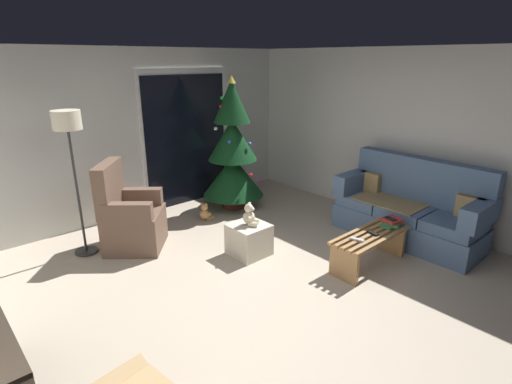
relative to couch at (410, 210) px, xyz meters
name	(u,v)px	position (x,y,z in m)	size (l,w,h in m)	color
ground_plane	(272,292)	(-2.32, 0.27, -0.40)	(7.00, 7.00, 0.00)	#B2A38E
wall_back	(131,135)	(-2.32, 3.33, 0.85)	(5.72, 0.12, 2.50)	beige
wall_right	(418,140)	(0.54, 0.27, 0.85)	(0.12, 6.00, 2.50)	beige
patio_door_frame	(186,138)	(-1.40, 3.26, 0.70)	(1.60, 0.02, 2.20)	silver
patio_door_glass	(187,141)	(-1.40, 3.24, 0.65)	(1.50, 0.02, 2.10)	black
couch	(410,210)	(0.00, 0.00, 0.00)	(0.79, 1.94, 1.08)	slate
coffee_table	(370,244)	(-1.06, -0.07, -0.13)	(1.10, 0.40, 0.41)	#9E7547
remote_silver	(357,240)	(-1.33, -0.07, 0.02)	(0.04, 0.16, 0.02)	#ADADB2
remote_black	(372,233)	(-1.05, -0.09, 0.02)	(0.04, 0.16, 0.02)	black
book_stack	(392,222)	(-0.69, -0.12, 0.06)	(0.26, 0.23, 0.10)	#337042
cell_phone	(391,219)	(-0.71, -0.11, 0.11)	(0.07, 0.14, 0.01)	black
christmas_tree	(233,152)	(-1.03, 2.50, 0.53)	(0.98, 0.98, 2.10)	#4C1E19
armchair	(130,218)	(-2.93, 2.25, 0.00)	(0.97, 0.97, 1.13)	brown
floor_lamp	(69,135)	(-3.44, 2.50, 1.11)	(0.32, 0.32, 1.78)	#2D2D30
ottoman	(249,239)	(-1.93, 1.09, -0.20)	(0.44, 0.44, 0.40)	beige
teddy_bear_cream	(250,216)	(-1.93, 1.08, 0.12)	(0.21, 0.22, 0.29)	beige
teddy_bear_honey_by_tree	(205,213)	(-1.71, 2.36, -0.28)	(0.21, 0.20, 0.29)	tan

